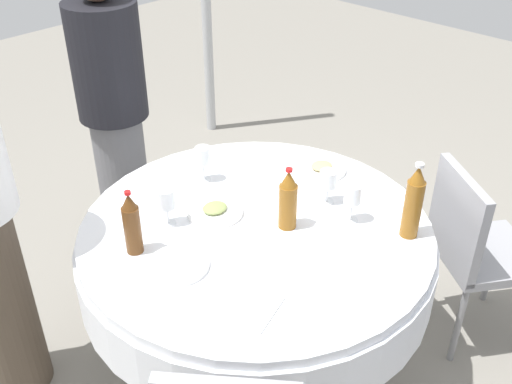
{
  "coord_description": "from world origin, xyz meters",
  "views": [
    {
      "loc": [
        1.37,
        1.32,
        2.13
      ],
      "look_at": [
        0.0,
        0.0,
        0.89
      ],
      "focal_mm": 42.15,
      "sensor_mm": 36.0,
      "label": 1
    }
  ],
  "objects_px": {
    "bottle_amber_north": "(288,200)",
    "plate_south": "(178,265)",
    "wine_glass_mid": "(166,200)",
    "plate_outer": "(322,169)",
    "plate_east": "(215,211)",
    "person_north": "(114,115)",
    "bottle_brown_inner": "(132,224)",
    "bottle_amber_right": "(413,203)",
    "wine_glass_left": "(203,156)",
    "wine_glass_west": "(328,180)",
    "dining_table": "(256,255)",
    "chair_mid": "(473,244)",
    "wine_glass_near": "(353,196)"
  },
  "relations": [
    {
      "from": "bottle_brown_inner",
      "to": "wine_glass_near",
      "type": "xyz_separation_m",
      "value": [
        -0.71,
        0.46,
        -0.01
      ]
    },
    {
      "from": "wine_glass_mid",
      "to": "plate_outer",
      "type": "height_order",
      "value": "wine_glass_mid"
    },
    {
      "from": "dining_table",
      "to": "person_north",
      "type": "distance_m",
      "value": 1.09
    },
    {
      "from": "plate_south",
      "to": "plate_east",
      "type": "bearing_deg",
      "value": -154.66
    },
    {
      "from": "bottle_brown_inner",
      "to": "person_north",
      "type": "bearing_deg",
      "value": -121.19
    },
    {
      "from": "bottle_brown_inner",
      "to": "bottle_amber_right",
      "type": "xyz_separation_m",
      "value": [
        -0.78,
        0.67,
        0.03
      ]
    },
    {
      "from": "person_north",
      "to": "chair_mid",
      "type": "distance_m",
      "value": 1.79
    },
    {
      "from": "bottle_amber_right",
      "to": "plate_outer",
      "type": "relative_size",
      "value": 1.44
    },
    {
      "from": "plate_south",
      "to": "chair_mid",
      "type": "distance_m",
      "value": 1.31
    },
    {
      "from": "wine_glass_left",
      "to": "person_north",
      "type": "distance_m",
      "value": 0.66
    },
    {
      "from": "plate_south",
      "to": "plate_outer",
      "type": "height_order",
      "value": "plate_outer"
    },
    {
      "from": "wine_glass_mid",
      "to": "chair_mid",
      "type": "xyz_separation_m",
      "value": [
        -1.0,
        0.82,
        -0.33
      ]
    },
    {
      "from": "bottle_amber_right",
      "to": "wine_glass_west",
      "type": "bearing_deg",
      "value": -83.83
    },
    {
      "from": "wine_glass_left",
      "to": "wine_glass_near",
      "type": "height_order",
      "value": "wine_glass_near"
    },
    {
      "from": "wine_glass_left",
      "to": "plate_east",
      "type": "distance_m",
      "value": 0.28
    },
    {
      "from": "bottle_brown_inner",
      "to": "wine_glass_west",
      "type": "relative_size",
      "value": 1.78
    },
    {
      "from": "bottle_brown_inner",
      "to": "wine_glass_mid",
      "type": "relative_size",
      "value": 1.65
    },
    {
      "from": "plate_east",
      "to": "plate_south",
      "type": "distance_m",
      "value": 0.35
    },
    {
      "from": "bottle_amber_north",
      "to": "wine_glass_mid",
      "type": "xyz_separation_m",
      "value": [
        0.31,
        -0.35,
        -0.01
      ]
    },
    {
      "from": "person_north",
      "to": "wine_glass_left",
      "type": "bearing_deg",
      "value": -85.42
    },
    {
      "from": "bottle_amber_north",
      "to": "wine_glass_mid",
      "type": "relative_size",
      "value": 1.65
    },
    {
      "from": "bottle_brown_inner",
      "to": "person_north",
      "type": "relative_size",
      "value": 0.16
    },
    {
      "from": "wine_glass_left",
      "to": "plate_outer",
      "type": "relative_size",
      "value": 0.74
    },
    {
      "from": "bottle_brown_inner",
      "to": "plate_south",
      "type": "relative_size",
      "value": 1.18
    },
    {
      "from": "plate_east",
      "to": "plate_outer",
      "type": "bearing_deg",
      "value": 169.71
    },
    {
      "from": "bottle_amber_north",
      "to": "plate_south",
      "type": "distance_m",
      "value": 0.48
    },
    {
      "from": "dining_table",
      "to": "bottle_brown_inner",
      "type": "bearing_deg",
      "value": -26.42
    },
    {
      "from": "bottle_brown_inner",
      "to": "chair_mid",
      "type": "xyz_separation_m",
      "value": [
        -1.2,
        0.78,
        -0.34
      ]
    },
    {
      "from": "wine_glass_left",
      "to": "bottle_amber_north",
      "type": "bearing_deg",
      "value": 89.4
    },
    {
      "from": "plate_east",
      "to": "person_north",
      "type": "relative_size",
      "value": 0.14
    },
    {
      "from": "dining_table",
      "to": "wine_glass_near",
      "type": "relative_size",
      "value": 8.66
    },
    {
      "from": "plate_outer",
      "to": "wine_glass_near",
      "type": "bearing_deg",
      "value": 55.62
    },
    {
      "from": "bottle_amber_right",
      "to": "person_north",
      "type": "relative_size",
      "value": 0.2
    },
    {
      "from": "dining_table",
      "to": "bottle_amber_north",
      "type": "bearing_deg",
      "value": 131.49
    },
    {
      "from": "wine_glass_west",
      "to": "chair_mid",
      "type": "xyz_separation_m",
      "value": [
        -0.45,
        0.47,
        -0.33
      ]
    },
    {
      "from": "wine_glass_left",
      "to": "chair_mid",
      "type": "bearing_deg",
      "value": 125.58
    },
    {
      "from": "plate_east",
      "to": "bottle_amber_right",
      "type": "bearing_deg",
      "value": 123.09
    },
    {
      "from": "bottle_brown_inner",
      "to": "bottle_amber_north",
      "type": "relative_size",
      "value": 1.0
    },
    {
      "from": "bottle_brown_inner",
      "to": "wine_glass_left",
      "type": "xyz_separation_m",
      "value": [
        -0.51,
        -0.19,
        -0.0
      ]
    },
    {
      "from": "dining_table",
      "to": "plate_outer",
      "type": "xyz_separation_m",
      "value": [
        -0.5,
        -0.07,
        0.16
      ]
    },
    {
      "from": "bottle_amber_right",
      "to": "person_north",
      "type": "bearing_deg",
      "value": -79.83
    },
    {
      "from": "bottle_amber_north",
      "to": "wine_glass_west",
      "type": "height_order",
      "value": "bottle_amber_north"
    },
    {
      "from": "bottle_amber_right",
      "to": "wine_glass_west",
      "type": "distance_m",
      "value": 0.37
    },
    {
      "from": "bottle_brown_inner",
      "to": "wine_glass_mid",
      "type": "bearing_deg",
      "value": -166.7
    },
    {
      "from": "wine_glass_west",
      "to": "plate_east",
      "type": "bearing_deg",
      "value": -35.96
    },
    {
      "from": "bottle_amber_right",
      "to": "plate_east",
      "type": "distance_m",
      "value": 0.77
    },
    {
      "from": "chair_mid",
      "to": "bottle_brown_inner",
      "type": "bearing_deg",
      "value": -86.8
    },
    {
      "from": "bottle_brown_inner",
      "to": "plate_south",
      "type": "height_order",
      "value": "bottle_brown_inner"
    },
    {
      "from": "wine_glass_near",
      "to": "plate_outer",
      "type": "xyz_separation_m",
      "value": [
        -0.22,
        -0.32,
        -0.1
      ]
    },
    {
      "from": "bottle_amber_north",
      "to": "plate_east",
      "type": "height_order",
      "value": "bottle_amber_north"
    }
  ]
}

